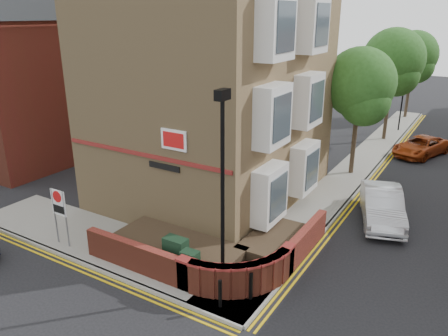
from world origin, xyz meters
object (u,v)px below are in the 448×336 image
lamppost (223,195)px  silver_car_near (382,205)px  zone_sign (59,207)px  utility_cabinet_large (176,254)px

lamppost → silver_car_near: size_ratio=1.44×
lamppost → zone_sign: bearing=-173.9°
lamppost → utility_cabinet_large: bearing=177.0°
silver_car_near → zone_sign: bearing=-157.2°
zone_sign → utility_cabinet_large: bearing=9.7°
silver_car_near → utility_cabinet_large: bearing=-141.4°
zone_sign → silver_car_near: (9.71, 8.47, -0.92)m
utility_cabinet_large → silver_car_near: bearing=56.8°
utility_cabinet_large → zone_sign: bearing=-170.3°
lamppost → utility_cabinet_large: 3.24m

